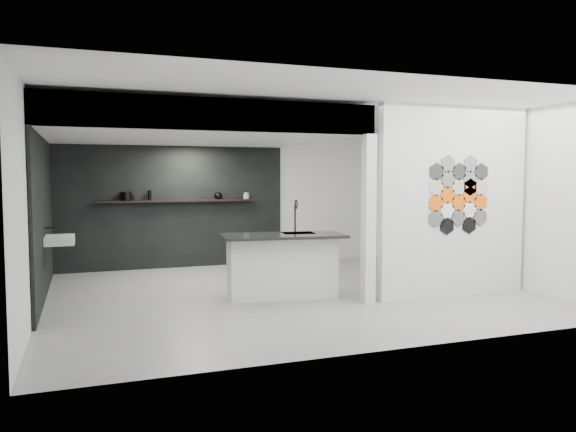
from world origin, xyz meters
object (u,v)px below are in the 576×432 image
at_px(kitchen_island, 282,265).
at_px(utensil_cup, 132,198).
at_px(bottle_dark, 150,195).
at_px(wall_basin, 60,240).
at_px(glass_vase, 246,196).
at_px(stockpot, 126,196).
at_px(partition_panel, 453,202).
at_px(kettle, 218,196).
at_px(glass_bowl, 246,197).

bearing_deg(kitchen_island, utensil_cup, 127.94).
relative_size(bottle_dark, utensil_cup, 1.80).
xyz_separation_m(wall_basin, glass_vase, (3.39, 2.07, 0.53)).
height_order(wall_basin, stockpot, stockpot).
distance_m(partition_panel, bottle_dark, 5.53).
xyz_separation_m(glass_vase, bottle_dark, (-1.89, 0.00, 0.03)).
distance_m(kettle, bottle_dark, 1.32).
relative_size(partition_panel, glass_vase, 22.03).
bearing_deg(bottle_dark, wall_basin, -126.08).
relative_size(wall_basin, glass_bowl, 4.88).
bearing_deg(utensil_cup, glass_vase, 0.00).
bearing_deg(partition_panel, kitchen_island, 162.85).
height_order(partition_panel, kettle, partition_panel).
xyz_separation_m(stockpot, glass_vase, (2.31, 0.00, -0.02)).
distance_m(partition_panel, utensil_cup, 5.77).
xyz_separation_m(kitchen_island, bottle_dark, (-1.54, 3.12, 0.93)).
height_order(kettle, glass_bowl, kettle).
bearing_deg(stockpot, utensil_cup, 0.00).
height_order(kitchen_island, kettle, kettle).
bearing_deg(glass_bowl, utensil_cup, 180.00).
bearing_deg(utensil_cup, glass_bowl, 0.00).
bearing_deg(bottle_dark, glass_bowl, 0.00).
height_order(partition_panel, glass_bowl, partition_panel).
distance_m(kitchen_island, glass_bowl, 3.26).
xyz_separation_m(glass_bowl, glass_vase, (0.00, 0.00, 0.02)).
height_order(glass_vase, bottle_dark, bottle_dark).
bearing_deg(glass_bowl, kitchen_island, -96.28).
xyz_separation_m(partition_panel, bottle_dark, (-3.96, 3.87, 0.01)).
relative_size(glass_bowl, glass_vase, 0.97).
relative_size(partition_panel, wall_basin, 4.67).
bearing_deg(stockpot, bottle_dark, 0.00).
bearing_deg(partition_panel, bottle_dark, 135.70).
xyz_separation_m(kitchen_island, utensil_cup, (-1.86, 3.12, 0.89)).
xyz_separation_m(wall_basin, kettle, (2.82, 2.07, 0.54)).
height_order(glass_vase, utensil_cup, glass_vase).
bearing_deg(kitchen_island, bottle_dark, 123.41).
relative_size(kettle, glass_bowl, 1.32).
relative_size(glass_vase, bottle_dark, 0.70).
relative_size(kitchen_island, stockpot, 9.34).
height_order(kettle, glass_vase, kettle).
distance_m(wall_basin, kitchen_island, 3.25).
bearing_deg(glass_bowl, bottle_dark, 180.00).
bearing_deg(glass_vase, utensil_cup, 180.00).
distance_m(stockpot, utensil_cup, 0.11).
xyz_separation_m(glass_vase, utensil_cup, (-2.21, 0.00, -0.01)).
xyz_separation_m(kitchen_island, glass_bowl, (0.34, 3.12, 0.88)).
bearing_deg(wall_basin, bottle_dark, 53.92).
distance_m(glass_bowl, bottle_dark, 1.89).
relative_size(kitchen_island, kettle, 11.40).
bearing_deg(wall_basin, kitchen_island, -19.08).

